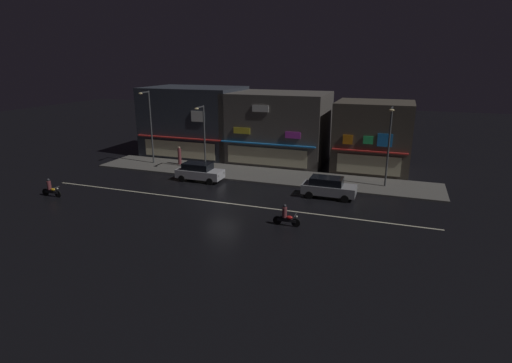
{
  "coord_description": "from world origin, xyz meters",
  "views": [
    {
      "loc": [
        12.6,
        -27.33,
        10.73
      ],
      "look_at": [
        2.15,
        1.87,
        1.43
      ],
      "focal_mm": 28.41,
      "sensor_mm": 36.0,
      "label": 1
    }
  ],
  "objects_px": {
    "parked_car_trailing": "(199,172)",
    "motorcycle_lead": "(51,189)",
    "motorcycle_following": "(286,217)",
    "streetlamp_west": "(150,122)",
    "pedestrian_on_sidewalk": "(180,156)",
    "traffic_cone": "(210,178)",
    "streetlamp_mid": "(203,132)",
    "streetlamp_east": "(389,140)",
    "parked_car_near_kerb": "(328,187)"
  },
  "relations": [
    {
      "from": "streetlamp_west",
      "to": "pedestrian_on_sidewalk",
      "type": "relative_size",
      "value": 3.96
    },
    {
      "from": "parked_car_trailing",
      "to": "motorcycle_following",
      "type": "bearing_deg",
      "value": -36.12
    },
    {
      "from": "parked_car_trailing",
      "to": "motorcycle_lead",
      "type": "bearing_deg",
      "value": -138.79
    },
    {
      "from": "streetlamp_mid",
      "to": "motorcycle_lead",
      "type": "xyz_separation_m",
      "value": [
        -8.25,
        -11.41,
        -3.33
      ]
    },
    {
      "from": "pedestrian_on_sidewalk",
      "to": "streetlamp_west",
      "type": "bearing_deg",
      "value": 176.29
    },
    {
      "from": "parked_car_near_kerb",
      "to": "streetlamp_mid",
      "type": "bearing_deg",
      "value": -16.64
    },
    {
      "from": "motorcycle_lead",
      "to": "traffic_cone",
      "type": "height_order",
      "value": "motorcycle_lead"
    },
    {
      "from": "parked_car_near_kerb",
      "to": "traffic_cone",
      "type": "bearing_deg",
      "value": -4.95
    },
    {
      "from": "pedestrian_on_sidewalk",
      "to": "parked_car_trailing",
      "type": "xyz_separation_m",
      "value": [
        4.57,
        -4.34,
        -0.17
      ]
    },
    {
      "from": "parked_car_near_kerb",
      "to": "motorcycle_following",
      "type": "xyz_separation_m",
      "value": [
        -1.64,
        -6.9,
        -0.24
      ]
    },
    {
      "from": "streetlamp_east",
      "to": "parked_car_near_kerb",
      "type": "relative_size",
      "value": 1.61
    },
    {
      "from": "streetlamp_mid",
      "to": "streetlamp_east",
      "type": "bearing_deg",
      "value": 0.45
    },
    {
      "from": "streetlamp_mid",
      "to": "motorcycle_lead",
      "type": "bearing_deg",
      "value": -125.85
    },
    {
      "from": "streetlamp_west",
      "to": "streetlamp_mid",
      "type": "height_order",
      "value": "streetlamp_west"
    },
    {
      "from": "streetlamp_west",
      "to": "pedestrian_on_sidewalk",
      "type": "xyz_separation_m",
      "value": [
        3.0,
        0.58,
        -3.56
      ]
    },
    {
      "from": "parked_car_trailing",
      "to": "motorcycle_lead",
      "type": "relative_size",
      "value": 2.26
    },
    {
      "from": "motorcycle_lead",
      "to": "traffic_cone",
      "type": "relative_size",
      "value": 3.45
    },
    {
      "from": "streetlamp_mid",
      "to": "pedestrian_on_sidewalk",
      "type": "height_order",
      "value": "streetlamp_mid"
    },
    {
      "from": "traffic_cone",
      "to": "parked_car_near_kerb",
      "type": "bearing_deg",
      "value": -4.95
    },
    {
      "from": "streetlamp_west",
      "to": "traffic_cone",
      "type": "relative_size",
      "value": 13.82
    },
    {
      "from": "streetlamp_west",
      "to": "pedestrian_on_sidewalk",
      "type": "height_order",
      "value": "streetlamp_west"
    },
    {
      "from": "streetlamp_east",
      "to": "streetlamp_mid",
      "type": "bearing_deg",
      "value": -179.55
    },
    {
      "from": "pedestrian_on_sidewalk",
      "to": "motorcycle_lead",
      "type": "height_order",
      "value": "pedestrian_on_sidewalk"
    },
    {
      "from": "streetlamp_mid",
      "to": "streetlamp_east",
      "type": "relative_size",
      "value": 0.92
    },
    {
      "from": "parked_car_near_kerb",
      "to": "parked_car_trailing",
      "type": "height_order",
      "value": "same"
    },
    {
      "from": "streetlamp_west",
      "to": "pedestrian_on_sidewalk",
      "type": "distance_m",
      "value": 4.69
    },
    {
      "from": "streetlamp_west",
      "to": "streetlamp_east",
      "type": "distance_m",
      "value": 23.89
    },
    {
      "from": "traffic_cone",
      "to": "streetlamp_mid",
      "type": "bearing_deg",
      "value": 125.05
    },
    {
      "from": "streetlamp_mid",
      "to": "traffic_cone",
      "type": "relative_size",
      "value": 11.64
    },
    {
      "from": "motorcycle_lead",
      "to": "motorcycle_following",
      "type": "xyz_separation_m",
      "value": [
        19.78,
        0.58,
        0.0
      ]
    },
    {
      "from": "streetlamp_east",
      "to": "pedestrian_on_sidewalk",
      "type": "height_order",
      "value": "streetlamp_east"
    },
    {
      "from": "streetlamp_east",
      "to": "motorcycle_lead",
      "type": "bearing_deg",
      "value": -155.78
    },
    {
      "from": "parked_car_trailing",
      "to": "streetlamp_west",
      "type": "bearing_deg",
      "value": 153.58
    },
    {
      "from": "parked_car_trailing",
      "to": "motorcycle_lead",
      "type": "distance_m",
      "value": 12.44
    },
    {
      "from": "pedestrian_on_sidewalk",
      "to": "motorcycle_following",
      "type": "xyz_separation_m",
      "value": [
        15.0,
        -11.95,
        -0.4
      ]
    },
    {
      "from": "pedestrian_on_sidewalk",
      "to": "traffic_cone",
      "type": "relative_size",
      "value": 3.49
    },
    {
      "from": "streetlamp_east",
      "to": "traffic_cone",
      "type": "xyz_separation_m",
      "value": [
        -15.33,
        -3.11,
        -3.97
      ]
    },
    {
      "from": "pedestrian_on_sidewalk",
      "to": "motorcycle_following",
      "type": "distance_m",
      "value": 19.18
    },
    {
      "from": "parked_car_trailing",
      "to": "streetlamp_mid",
      "type": "bearing_deg",
      "value": 108.96
    },
    {
      "from": "streetlamp_west",
      "to": "parked_car_near_kerb",
      "type": "xyz_separation_m",
      "value": [
        19.63,
        -4.47,
        -3.72
      ]
    },
    {
      "from": "streetlamp_west",
      "to": "motorcycle_following",
      "type": "bearing_deg",
      "value": -32.28
    },
    {
      "from": "parked_car_trailing",
      "to": "motorcycle_following",
      "type": "xyz_separation_m",
      "value": [
        10.43,
        -7.61,
        -0.24
      ]
    },
    {
      "from": "streetlamp_mid",
      "to": "parked_car_trailing",
      "type": "height_order",
      "value": "streetlamp_mid"
    },
    {
      "from": "parked_car_trailing",
      "to": "streetlamp_east",
      "type": "bearing_deg",
      "value": 11.63
    },
    {
      "from": "streetlamp_west",
      "to": "traffic_cone",
      "type": "distance_m",
      "value": 10.2
    },
    {
      "from": "parked_car_near_kerb",
      "to": "parked_car_trailing",
      "type": "distance_m",
      "value": 12.09
    },
    {
      "from": "streetlamp_mid",
      "to": "traffic_cone",
      "type": "distance_m",
      "value": 5.18
    },
    {
      "from": "streetlamp_mid",
      "to": "parked_car_trailing",
      "type": "bearing_deg",
      "value": -71.04
    },
    {
      "from": "parked_car_trailing",
      "to": "traffic_cone",
      "type": "relative_size",
      "value": 7.82
    },
    {
      "from": "streetlamp_mid",
      "to": "parked_car_near_kerb",
      "type": "xyz_separation_m",
      "value": [
        13.17,
        -3.94,
        -3.1
      ]
    }
  ]
}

